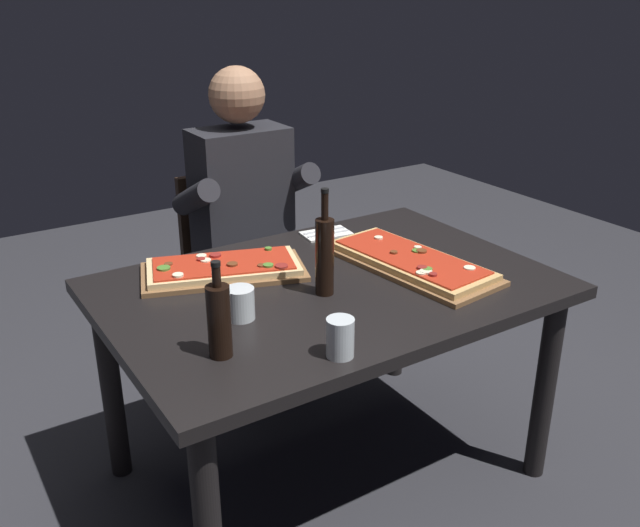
% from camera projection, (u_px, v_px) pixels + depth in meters
% --- Properties ---
extents(ground_plane, '(6.40, 6.40, 0.00)m').
position_uv_depth(ground_plane, '(328.00, 471.00, 2.47)').
color(ground_plane, '#2D2D33').
extents(dining_table, '(1.40, 0.96, 0.74)m').
position_uv_depth(dining_table, '(328.00, 310.00, 2.22)').
color(dining_table, black).
rests_on(dining_table, ground_plane).
extents(pizza_rectangular_front, '(0.58, 0.41, 0.05)m').
position_uv_depth(pizza_rectangular_front, '(224.00, 269.00, 2.24)').
color(pizza_rectangular_front, brown).
rests_on(pizza_rectangular_front, dining_table).
extents(pizza_rectangular_left, '(0.33, 0.64, 0.05)m').
position_uv_depth(pizza_rectangular_left, '(410.00, 262.00, 2.30)').
color(pizza_rectangular_left, brown).
rests_on(pizza_rectangular_left, dining_table).
extents(wine_bottle_dark, '(0.06, 0.06, 0.26)m').
position_uv_depth(wine_bottle_dark, '(219.00, 320.00, 1.73)').
color(wine_bottle_dark, black).
rests_on(wine_bottle_dark, dining_table).
extents(oil_bottle_amber, '(0.06, 0.06, 0.33)m').
position_uv_depth(oil_bottle_amber, '(325.00, 254.00, 2.07)').
color(oil_bottle_amber, black).
rests_on(oil_bottle_amber, dining_table).
extents(tumbler_near_camera, '(0.07, 0.07, 0.11)m').
position_uv_depth(tumbler_near_camera, '(340.00, 338.00, 1.75)').
color(tumbler_near_camera, silver).
rests_on(tumbler_near_camera, dining_table).
extents(tumbler_far_side, '(0.08, 0.08, 0.09)m').
position_uv_depth(tumbler_far_side, '(240.00, 305.00, 1.95)').
color(tumbler_far_side, silver).
rests_on(tumbler_far_side, dining_table).
extents(napkin_cutlery_set, '(0.19, 0.13, 0.01)m').
position_uv_depth(napkin_cutlery_set, '(326.00, 234.00, 2.60)').
color(napkin_cutlery_set, white).
rests_on(napkin_cutlery_set, dining_table).
extents(diner_chair, '(0.44, 0.44, 0.87)m').
position_uv_depth(diner_chair, '(237.00, 264.00, 2.99)').
color(diner_chair, black).
rests_on(diner_chair, ground_plane).
extents(seated_diner, '(0.53, 0.41, 1.33)m').
position_uv_depth(seated_diner, '(247.00, 215.00, 2.80)').
color(seated_diner, '#23232D').
rests_on(seated_diner, ground_plane).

